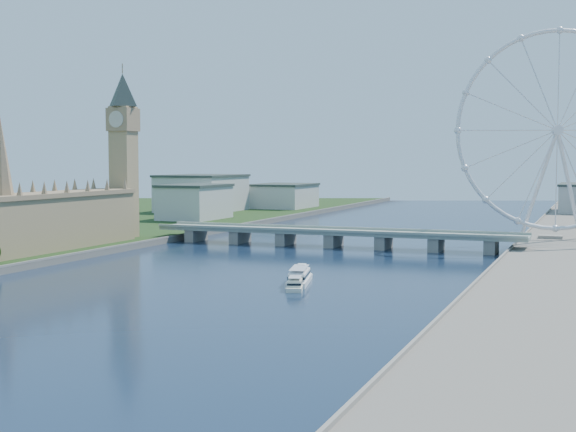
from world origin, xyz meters
The scene contains 7 objects.
parliament_range centered at (-128.00, 170.00, 18.48)m, with size 24.00×200.00×70.00m.
big_ben centered at (-128.00, 278.00, 66.57)m, with size 20.02×20.02×110.00m.
westminster_bridge centered at (0.00, 300.00, 6.63)m, with size 220.00×22.00×9.50m.
london_eye centered at (119.98, 355.08, 67.52)m, with size 113.60×39.12×124.30m.
city_skyline centered at (39.22, 560.08, 16.96)m, with size 505.00×280.00×32.00m.
tour_boat_near centered at (30.32, 161.72, 0.00)m, with size 8.21×32.02×7.10m, color white, non-canonical shape.
tour_boat_far centered at (33.46, 149.32, 0.00)m, with size 6.46×25.52×5.60m, color #EBE5C9, non-canonical shape.
Camera 1 is at (144.21, -142.90, 50.48)m, focal length 50.00 mm.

